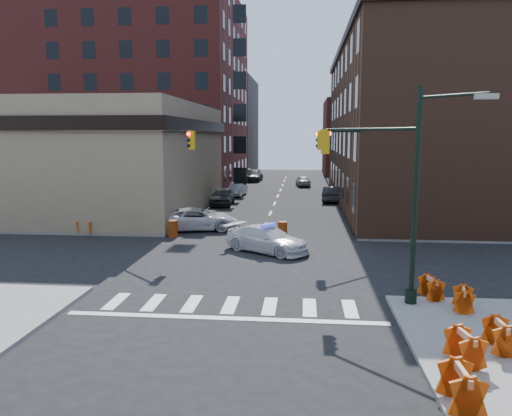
% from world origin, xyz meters
% --- Properties ---
extents(ground, '(140.00, 140.00, 0.00)m').
position_xyz_m(ground, '(0.00, 0.00, 0.00)').
color(ground, black).
rests_on(ground, ground).
extents(sidewalk_nw, '(34.00, 54.50, 0.15)m').
position_xyz_m(sidewalk_nw, '(-23.00, 32.75, 0.07)').
color(sidewalk_nw, gray).
rests_on(sidewalk_nw, ground).
extents(sidewalk_ne, '(34.00, 54.50, 0.15)m').
position_xyz_m(sidewalk_ne, '(23.00, 32.75, 0.07)').
color(sidewalk_ne, gray).
rests_on(sidewalk_ne, ground).
extents(bank_building, '(22.00, 22.00, 9.00)m').
position_xyz_m(bank_building, '(-17.00, 16.50, 4.50)').
color(bank_building, '#8E785D').
rests_on(bank_building, ground).
extents(apartment_block, '(25.00, 25.00, 24.00)m').
position_xyz_m(apartment_block, '(-18.50, 40.00, 12.00)').
color(apartment_block, maroon).
rests_on(apartment_block, ground).
extents(commercial_row_ne, '(14.00, 34.00, 14.00)m').
position_xyz_m(commercial_row_ne, '(13.00, 22.50, 7.00)').
color(commercial_row_ne, '#503020').
rests_on(commercial_row_ne, ground).
extents(filler_nw, '(20.00, 18.00, 16.00)m').
position_xyz_m(filler_nw, '(-16.00, 62.00, 8.00)').
color(filler_nw, '#50443B').
rests_on(filler_nw, ground).
extents(filler_ne, '(16.00, 16.00, 12.00)m').
position_xyz_m(filler_ne, '(14.00, 58.00, 6.00)').
color(filler_ne, maroon).
rests_on(filler_ne, ground).
extents(signal_pole_se, '(5.40, 5.27, 8.00)m').
position_xyz_m(signal_pole_se, '(6.04, -5.52, 4.61)').
color(signal_pole_se, black).
rests_on(signal_pole_se, sidewalk_se).
extents(signal_pole_nw, '(3.58, 3.67, 8.00)m').
position_xyz_m(signal_pole_nw, '(-5.85, 5.34, 4.34)').
color(signal_pole_nw, black).
rests_on(signal_pole_nw, sidewalk_nw).
extents(signal_pole_ne, '(3.67, 3.58, 8.00)m').
position_xyz_m(signal_pole_ne, '(5.84, 5.35, 4.34)').
color(signal_pole_ne, black).
rests_on(signal_pole_ne, sidewalk_ne).
extents(tree_ne_near, '(3.00, 3.00, 4.85)m').
position_xyz_m(tree_ne_near, '(7.50, 26.00, 3.49)').
color(tree_ne_near, black).
rests_on(tree_ne_near, sidewalk_ne).
extents(tree_ne_far, '(3.00, 3.00, 4.85)m').
position_xyz_m(tree_ne_far, '(7.50, 34.00, 3.49)').
color(tree_ne_far, black).
rests_on(tree_ne_far, sidewalk_ne).
extents(police_car, '(5.29, 4.39, 1.45)m').
position_xyz_m(police_car, '(0.74, 2.11, 0.72)').
color(police_car, silver).
rests_on(police_car, ground).
extents(pickup, '(5.88, 3.64, 1.52)m').
position_xyz_m(pickup, '(-4.43, 8.11, 0.76)').
color(pickup, silver).
rests_on(pickup, ground).
extents(parked_car_wnear, '(2.02, 4.80, 1.62)m').
position_xyz_m(parked_car_wnear, '(-4.77, 20.47, 0.81)').
color(parked_car_wnear, black).
rests_on(parked_car_wnear, ground).
extents(parked_car_wfar, '(1.82, 4.41, 1.42)m').
position_xyz_m(parked_car_wfar, '(-4.36, 27.72, 0.71)').
color(parked_car_wfar, gray).
rests_on(parked_car_wfar, ground).
extents(parked_car_wdeep, '(2.61, 5.76, 1.64)m').
position_xyz_m(parked_car_wdeep, '(-4.38, 44.99, 0.82)').
color(parked_car_wdeep, black).
rests_on(parked_car_wdeep, ground).
extents(parked_car_enear, '(2.13, 4.69, 1.49)m').
position_xyz_m(parked_car_enear, '(5.50, 23.99, 0.75)').
color(parked_car_enear, black).
rests_on(parked_car_enear, ground).
extents(parked_car_efar, '(2.12, 4.29, 1.41)m').
position_xyz_m(parked_car_efar, '(2.66, 38.71, 0.70)').
color(parked_car_efar, '#919499').
rests_on(parked_car_efar, ground).
extents(pedestrian_a, '(0.64, 0.45, 1.68)m').
position_xyz_m(pedestrian_a, '(-9.78, 9.11, 0.99)').
color(pedestrian_a, black).
rests_on(pedestrian_a, sidewalk_nw).
extents(pedestrian_b, '(0.86, 0.72, 1.62)m').
position_xyz_m(pedestrian_b, '(-9.53, 7.01, 0.96)').
color(pedestrian_b, black).
rests_on(pedestrian_b, sidewalk_nw).
extents(pedestrian_c, '(0.92, 1.06, 1.71)m').
position_xyz_m(pedestrian_c, '(-10.47, 6.38, 1.00)').
color(pedestrian_c, '#202330').
rests_on(pedestrian_c, sidewalk_nw).
extents(barrel_road, '(0.75, 0.75, 1.05)m').
position_xyz_m(barrel_road, '(1.44, 6.00, 0.53)').
color(barrel_road, '#DD5F0A').
rests_on(barrel_road, ground).
extents(barrel_bank, '(0.73, 0.73, 1.08)m').
position_xyz_m(barrel_bank, '(-5.50, 5.60, 0.54)').
color(barrel_bank, '#CC4609').
rests_on(barrel_bank, ground).
extents(barricade_se_a, '(0.74, 1.18, 0.83)m').
position_xyz_m(barricade_se_a, '(7.68, -5.70, 0.56)').
color(barricade_se_a, '#C14009').
rests_on(barricade_se_a, sidewalk_se).
extents(barricade_se_b, '(0.79, 1.20, 0.83)m').
position_xyz_m(barricade_se_b, '(8.50, -7.00, 0.56)').
color(barricade_se_b, red).
rests_on(barricade_se_b, sidewalk_se).
extents(barricade_se_c, '(0.61, 1.20, 0.90)m').
position_xyz_m(barricade_se_c, '(8.50, -10.40, 0.60)').
color(barricade_se_c, '#ED5B0B').
rests_on(barricade_se_c, sidewalk_se).
extents(barricade_se_d, '(0.80, 1.30, 0.91)m').
position_xyz_m(barricade_se_d, '(7.20, -11.35, 0.61)').
color(barricade_se_d, '#D46609').
rests_on(barricade_se_d, sidewalk_se).
extents(barricade_se_e, '(0.66, 1.30, 0.97)m').
position_xyz_m(barricade_se_e, '(6.40, -13.71, 0.64)').
color(barricade_se_e, '#EC5C0B').
rests_on(barricade_se_e, sidewalk_se).
extents(barricade_nw_a, '(1.13, 0.62, 0.82)m').
position_xyz_m(barricade_nw_a, '(-8.15, 6.90, 0.56)').
color(barricade_nw_a, '#C35209').
rests_on(barricade_nw_a, sidewalk_nw).
extents(barricade_nw_b, '(1.16, 0.65, 0.84)m').
position_xyz_m(barricade_nw_b, '(-11.32, 5.70, 0.57)').
color(barricade_nw_b, '#C25709').
rests_on(barricade_nw_b, sidewalk_nw).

